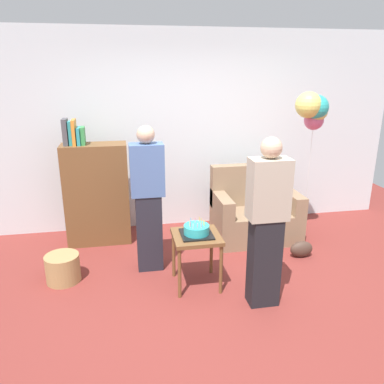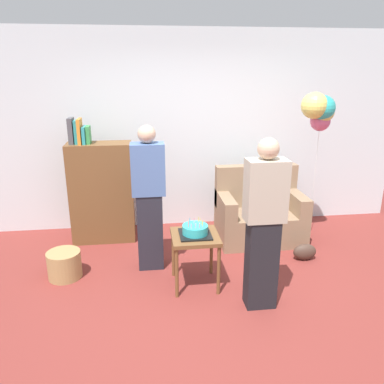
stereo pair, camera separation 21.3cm
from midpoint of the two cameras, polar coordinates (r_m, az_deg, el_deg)
ground_plane at (r=3.98m, az=5.52°, el=-15.48°), size 8.00×8.00×0.00m
wall_back at (r=5.41m, az=1.16°, el=9.03°), size 6.00×0.10×2.70m
couch at (r=5.18m, az=11.11°, el=-3.31°), size 1.10×0.70×0.96m
bookshelf at (r=5.06m, az=-12.17°, el=0.14°), size 0.80×0.36×1.62m
side_table at (r=3.96m, az=2.02°, el=-7.55°), size 0.48×0.48×0.57m
birthday_cake at (r=3.90m, az=2.04°, el=-5.75°), size 0.32×0.32×0.17m
person_blowing_candles at (r=4.20m, az=-4.98°, el=-0.94°), size 0.36×0.22×1.63m
person_holding_cake at (r=3.57m, az=12.31°, el=-4.82°), size 0.36×0.22×1.63m
wicker_basket at (r=4.43m, az=-17.13°, el=-10.30°), size 0.36×0.36×0.30m
handbag at (r=4.84m, az=17.64°, el=-8.50°), size 0.28×0.14×0.20m
balloon_bunch at (r=4.98m, az=19.65°, el=11.42°), size 0.43×0.34×1.92m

